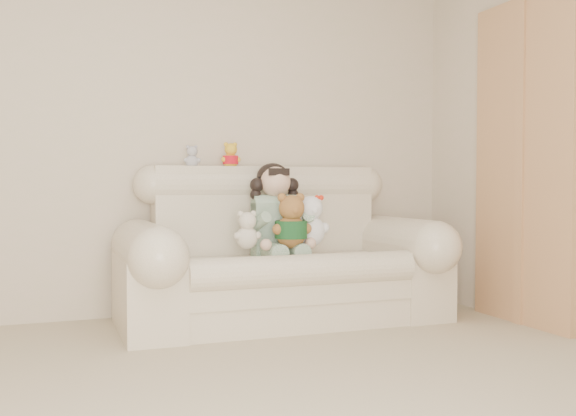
{
  "coord_description": "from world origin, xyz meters",
  "views": [
    {
      "loc": [
        -0.67,
        -2.01,
        0.9
      ],
      "look_at": [
        0.79,
        1.9,
        0.75
      ],
      "focal_mm": 40.71,
      "sensor_mm": 36.0,
      "label": 1
    }
  ],
  "objects_px": {
    "cream_teddy": "(247,226)",
    "sofa": "(283,243)",
    "seated_child": "(275,209)",
    "white_cat": "(310,216)",
    "brown_teddy": "(291,216)"
  },
  "relations": [
    {
      "from": "cream_teddy",
      "to": "sofa",
      "type": "bearing_deg",
      "value": 30.31
    },
    {
      "from": "seated_child",
      "to": "cream_teddy",
      "type": "bearing_deg",
      "value": -139.16
    },
    {
      "from": "seated_child",
      "to": "brown_teddy",
      "type": "xyz_separation_m",
      "value": [
        0.02,
        -0.24,
        -0.03
      ]
    },
    {
      "from": "brown_teddy",
      "to": "white_cat",
      "type": "distance_m",
      "value": 0.17
    },
    {
      "from": "white_cat",
      "to": "sofa",
      "type": "bearing_deg",
      "value": 166.16
    },
    {
      "from": "sofa",
      "to": "white_cat",
      "type": "relative_size",
      "value": 5.27
    },
    {
      "from": "seated_child",
      "to": "cream_teddy",
      "type": "height_order",
      "value": "seated_child"
    },
    {
      "from": "seated_child",
      "to": "white_cat",
      "type": "xyz_separation_m",
      "value": [
        0.18,
        -0.18,
        -0.04
      ]
    },
    {
      "from": "sofa",
      "to": "brown_teddy",
      "type": "relative_size",
      "value": 5.15
    },
    {
      "from": "sofa",
      "to": "cream_teddy",
      "type": "height_order",
      "value": "sofa"
    },
    {
      "from": "sofa",
      "to": "seated_child",
      "type": "distance_m",
      "value": 0.24
    },
    {
      "from": "seated_child",
      "to": "cream_teddy",
      "type": "xyz_separation_m",
      "value": [
        -0.25,
        -0.19,
        -0.1
      ]
    },
    {
      "from": "white_cat",
      "to": "cream_teddy",
      "type": "height_order",
      "value": "white_cat"
    },
    {
      "from": "seated_child",
      "to": "brown_teddy",
      "type": "bearing_deg",
      "value": -80.44
    },
    {
      "from": "sofa",
      "to": "brown_teddy",
      "type": "height_order",
      "value": "sofa"
    }
  ]
}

